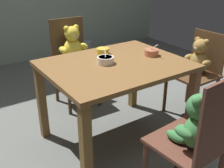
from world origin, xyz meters
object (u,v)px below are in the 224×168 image
at_px(teddy_chair_near_right, 198,64).
at_px(porridge_bowl_white_center, 105,60).
at_px(porridge_bowl_yellow_far_center, 103,51).
at_px(teddy_chair_far_center, 74,54).
at_px(teddy_chair_near_front, 196,131).
at_px(metal_pail, 85,49).
at_px(porridge_bowl_terracotta_near_right, 152,52).
at_px(dining_table, 115,76).

distance_m(teddy_chair_near_right, porridge_bowl_white_center, 1.06).
distance_m(porridge_bowl_white_center, porridge_bowl_yellow_far_center, 0.24).
height_order(teddy_chair_near_right, porridge_bowl_white_center, porridge_bowl_white_center).
xyz_separation_m(teddy_chair_far_center, porridge_bowl_white_center, (-0.11, -0.80, 0.19)).
relative_size(teddy_chair_near_front, metal_pail, 3.43).
xyz_separation_m(teddy_chair_near_right, teddy_chair_far_center, (-0.92, 0.90, 0.03)).
bearing_deg(porridge_bowl_terracotta_near_right, porridge_bowl_yellow_far_center, 141.03).
bearing_deg(porridge_bowl_terracotta_near_right, teddy_chair_far_center, 111.20).
distance_m(porridge_bowl_yellow_far_center, metal_pail, 2.17).
height_order(dining_table, porridge_bowl_yellow_far_center, porridge_bowl_yellow_far_center).
relative_size(dining_table, porridge_bowl_white_center, 8.23).
bearing_deg(teddy_chair_far_center, dining_table, -1.00).
distance_m(dining_table, teddy_chair_near_front, 0.85).
height_order(teddy_chair_near_front, porridge_bowl_white_center, teddy_chair_near_front).
bearing_deg(metal_pail, teddy_chair_far_center, -122.46).
bearing_deg(metal_pail, porridge_bowl_white_center, -114.10).
xyz_separation_m(teddy_chair_near_front, teddy_chair_far_center, (0.04, 1.68, 0.01)).
bearing_deg(teddy_chair_near_right, metal_pail, -88.73).
xyz_separation_m(teddy_chair_near_right, metal_pail, (-0.08, 2.21, -0.40)).
height_order(teddy_chair_far_center, porridge_bowl_yellow_far_center, teddy_chair_far_center).
xyz_separation_m(porridge_bowl_white_center, porridge_bowl_terracotta_near_right, (0.44, -0.05, -0.00)).
bearing_deg(teddy_chair_near_front, porridge_bowl_terracotta_near_right, -27.99).
distance_m(porridge_bowl_terracotta_near_right, metal_pail, 2.31).
bearing_deg(metal_pail, teddy_chair_near_right, -87.80).
relative_size(teddy_chair_near_front, porridge_bowl_white_center, 6.98).
distance_m(porridge_bowl_white_center, metal_pail, 2.40).
distance_m(teddy_chair_near_front, teddy_chair_far_center, 1.68).
distance_m(teddy_chair_near_right, porridge_bowl_terracotta_near_right, 0.63).
height_order(teddy_chair_near_front, metal_pail, teddy_chair_near_front).
relative_size(teddy_chair_near_right, teddy_chair_far_center, 0.91).
relative_size(porridge_bowl_white_center, porridge_bowl_yellow_far_center, 1.21).
xyz_separation_m(porridge_bowl_yellow_far_center, metal_pail, (0.83, 1.90, -0.62)).
bearing_deg(porridge_bowl_yellow_far_center, metal_pail, 66.28).
distance_m(teddy_chair_near_right, porridge_bowl_yellow_far_center, 1.00).
bearing_deg(teddy_chair_near_right, teddy_chair_far_center, -45.18).
xyz_separation_m(teddy_chair_far_center, porridge_bowl_yellow_far_center, (0.00, -0.59, 0.19)).
height_order(teddy_chair_near_right, teddy_chair_near_front, teddy_chair_near_front).
bearing_deg(porridge_bowl_white_center, metal_pail, 65.90).
bearing_deg(teddy_chair_near_front, dining_table, -4.05).
bearing_deg(porridge_bowl_yellow_far_center, porridge_bowl_terracotta_near_right, -38.97).
height_order(teddy_chair_far_center, porridge_bowl_white_center, teddy_chair_far_center).
xyz_separation_m(teddy_chair_near_right, porridge_bowl_terracotta_near_right, (-0.59, 0.04, 0.22)).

